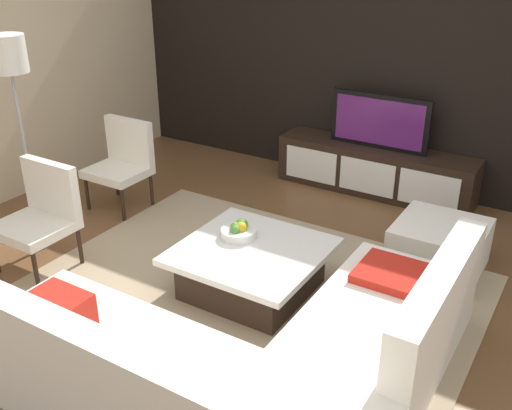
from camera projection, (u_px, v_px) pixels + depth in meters
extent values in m
plane|color=brown|center=(256.00, 301.00, 4.47)|extent=(14.00, 14.00, 0.00)
cube|color=black|center=(396.00, 55.00, 5.95)|extent=(6.40, 0.12, 2.80)
cube|color=tan|center=(245.00, 297.00, 4.51)|extent=(3.34, 2.70, 0.01)
cube|color=black|center=(375.00, 170.00, 6.21)|extent=(2.08, 0.46, 0.50)
cube|color=white|center=(311.00, 165.00, 6.33)|extent=(0.59, 0.01, 0.35)
cube|color=white|center=(367.00, 177.00, 6.03)|extent=(0.59, 0.01, 0.35)
cube|color=white|center=(428.00, 190.00, 5.73)|extent=(0.59, 0.01, 0.35)
cube|color=black|center=(380.00, 121.00, 5.98)|extent=(1.03, 0.05, 0.56)
cube|color=#591E66|center=(379.00, 122.00, 5.96)|extent=(0.93, 0.01, 0.47)
cube|color=white|center=(164.00, 396.00, 3.29)|extent=(2.48, 0.85, 0.40)
cube|color=white|center=(115.00, 376.00, 2.86)|extent=(2.48, 0.18, 0.38)
cube|color=white|center=(379.00, 333.00, 3.79)|extent=(0.85, 1.47, 0.40)
cube|color=white|center=(439.00, 298.00, 3.47)|extent=(0.18, 1.47, 0.38)
cube|color=red|center=(64.00, 309.00, 3.51)|extent=(0.36, 0.20, 0.22)
cube|color=red|center=(402.00, 276.00, 3.98)|extent=(0.60, 0.44, 0.06)
cube|color=black|center=(252.00, 273.00, 4.52)|extent=(0.85, 0.83, 0.33)
cube|color=white|center=(252.00, 251.00, 4.44)|extent=(1.06, 1.03, 0.05)
cylinder|color=black|center=(35.00, 268.00, 4.54)|extent=(0.04, 0.04, 0.38)
cylinder|color=black|center=(40.00, 229.00, 5.12)|extent=(0.04, 0.04, 0.38)
cylinder|color=black|center=(80.00, 244.00, 4.88)|extent=(0.04, 0.04, 0.38)
cube|color=white|center=(34.00, 227.00, 4.74)|extent=(0.57, 0.53, 0.08)
cube|color=white|center=(51.00, 187.00, 4.80)|extent=(0.57, 0.08, 0.45)
cylinder|color=#A5A5AA|center=(37.00, 220.00, 5.67)|extent=(0.28, 0.28, 0.02)
cylinder|color=#A5A5AA|center=(25.00, 150.00, 5.37)|extent=(0.03, 0.03, 1.41)
cylinder|color=white|center=(8.00, 54.00, 5.00)|extent=(0.31, 0.31, 0.32)
cube|color=white|center=(439.00, 247.00, 4.82)|extent=(0.70, 0.70, 0.40)
cylinder|color=silver|center=(239.00, 233.00, 4.58)|extent=(0.28, 0.28, 0.07)
sphere|color=gold|center=(241.00, 228.00, 4.54)|extent=(0.09, 0.09, 0.09)
sphere|color=#4C8C33|center=(242.00, 225.00, 4.59)|extent=(0.10, 0.10, 0.10)
sphere|color=#4C8C33|center=(235.00, 227.00, 4.57)|extent=(0.07, 0.07, 0.07)
sphere|color=#4C8C33|center=(235.00, 230.00, 4.52)|extent=(0.08, 0.08, 0.08)
cylinder|color=black|center=(87.00, 192.00, 5.84)|extent=(0.04, 0.04, 0.38)
cylinder|color=black|center=(123.00, 202.00, 5.62)|extent=(0.04, 0.04, 0.38)
cylinder|color=black|center=(116.00, 178.00, 6.16)|extent=(0.04, 0.04, 0.38)
cylinder|color=black|center=(151.00, 188.00, 5.94)|extent=(0.04, 0.04, 0.38)
cube|color=white|center=(117.00, 172.00, 5.81)|extent=(0.56, 0.49, 0.08)
cube|color=white|center=(129.00, 141.00, 5.85)|extent=(0.56, 0.08, 0.45)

